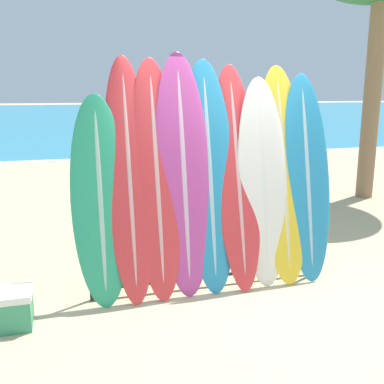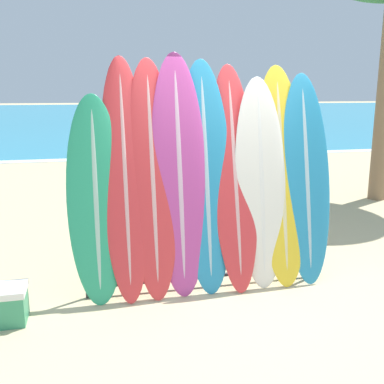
{
  "view_description": "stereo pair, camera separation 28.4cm",
  "coord_description": "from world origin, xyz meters",
  "px_view_note": "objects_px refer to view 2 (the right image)",
  "views": [
    {
      "loc": [
        -1.82,
        -4.13,
        2.15
      ],
      "look_at": [
        -0.34,
        1.13,
        0.91
      ],
      "focal_mm": 42.0,
      "sensor_mm": 36.0,
      "label": 1
    },
    {
      "loc": [
        -1.54,
        -4.2,
        2.15
      ],
      "look_at": [
        -0.34,
        1.13,
        0.91
      ],
      "focal_mm": 42.0,
      "sensor_mm": 36.0,
      "label": 2
    }
  ],
  "objects_px": {
    "surfboard_slot_2": "(152,178)",
    "surfboard_slot_7": "(282,176)",
    "surfboard_slot_1": "(125,179)",
    "surfboard_slot_5": "(234,177)",
    "surfboard_slot_3": "(179,175)",
    "surfboard_slot_4": "(206,177)",
    "surfboard_slot_6": "(261,183)",
    "surfboard_slot_0": "(96,200)",
    "surfboard_rack": "(208,245)",
    "surfboard_slot_8": "(306,179)",
    "person_near_water": "(182,143)",
    "person_mid_beach": "(216,149)"
  },
  "relations": [
    {
      "from": "surfboard_slot_5",
      "to": "surfboard_slot_8",
      "type": "distance_m",
      "value": 0.85
    },
    {
      "from": "surfboard_rack",
      "to": "surfboard_slot_4",
      "type": "height_order",
      "value": "surfboard_slot_4"
    },
    {
      "from": "surfboard_slot_8",
      "to": "person_near_water",
      "type": "distance_m",
      "value": 5.73
    },
    {
      "from": "surfboard_slot_0",
      "to": "surfboard_slot_2",
      "type": "xyz_separation_m",
      "value": [
        0.59,
        0.04,
        0.19
      ]
    },
    {
      "from": "surfboard_slot_1",
      "to": "surfboard_slot_8",
      "type": "height_order",
      "value": "surfboard_slot_1"
    },
    {
      "from": "surfboard_rack",
      "to": "surfboard_slot_2",
      "type": "bearing_deg",
      "value": 174.91
    },
    {
      "from": "surfboard_slot_5",
      "to": "person_near_water",
      "type": "bearing_deg",
      "value": 84.26
    },
    {
      "from": "surfboard_slot_5",
      "to": "surfboard_slot_6",
      "type": "height_order",
      "value": "surfboard_slot_5"
    },
    {
      "from": "surfboard_slot_1",
      "to": "surfboard_slot_2",
      "type": "distance_m",
      "value": 0.28
    },
    {
      "from": "surfboard_slot_1",
      "to": "surfboard_slot_3",
      "type": "height_order",
      "value": "surfboard_slot_3"
    },
    {
      "from": "surfboard_slot_2",
      "to": "person_mid_beach",
      "type": "bearing_deg",
      "value": 66.95
    },
    {
      "from": "surfboard_slot_8",
      "to": "person_near_water",
      "type": "height_order",
      "value": "surfboard_slot_8"
    },
    {
      "from": "surfboard_slot_7",
      "to": "person_near_water",
      "type": "distance_m",
      "value": 5.7
    },
    {
      "from": "surfboard_slot_0",
      "to": "surfboard_slot_1",
      "type": "distance_m",
      "value": 0.37
    },
    {
      "from": "surfboard_slot_2",
      "to": "person_near_water",
      "type": "relative_size",
      "value": 1.44
    },
    {
      "from": "surfboard_slot_8",
      "to": "surfboard_slot_4",
      "type": "bearing_deg",
      "value": 179.04
    },
    {
      "from": "surfboard_slot_1",
      "to": "person_near_water",
      "type": "relative_size",
      "value": 1.45
    },
    {
      "from": "surfboard_slot_7",
      "to": "surfboard_rack",
      "type": "bearing_deg",
      "value": -176.22
    },
    {
      "from": "surfboard_slot_0",
      "to": "person_near_water",
      "type": "distance_m",
      "value": 6.1
    },
    {
      "from": "surfboard_slot_1",
      "to": "surfboard_slot_4",
      "type": "height_order",
      "value": "surfboard_slot_1"
    },
    {
      "from": "surfboard_slot_5",
      "to": "surfboard_slot_3",
      "type": "bearing_deg",
      "value": -179.08
    },
    {
      "from": "surfboard_slot_1",
      "to": "surfboard_slot_7",
      "type": "distance_m",
      "value": 1.74
    },
    {
      "from": "surfboard_slot_1",
      "to": "surfboard_slot_8",
      "type": "xyz_separation_m",
      "value": [
        2.03,
        -0.02,
        -0.08
      ]
    },
    {
      "from": "surfboard_slot_4",
      "to": "surfboard_slot_2",
      "type": "bearing_deg",
      "value": -179.59
    },
    {
      "from": "surfboard_slot_6",
      "to": "person_mid_beach",
      "type": "height_order",
      "value": "surfboard_slot_6"
    },
    {
      "from": "surfboard_rack",
      "to": "surfboard_slot_0",
      "type": "relative_size",
      "value": 1.25
    },
    {
      "from": "surfboard_slot_8",
      "to": "surfboard_slot_0",
      "type": "bearing_deg",
      "value": -179.4
    },
    {
      "from": "surfboard_slot_1",
      "to": "surfboard_slot_2",
      "type": "xyz_separation_m",
      "value": [
        0.28,
        -0.01,
        -0.01
      ]
    },
    {
      "from": "surfboard_slot_4",
      "to": "surfboard_slot_5",
      "type": "distance_m",
      "value": 0.32
    },
    {
      "from": "surfboard_slot_2",
      "to": "surfboard_slot_7",
      "type": "relative_size",
      "value": 1.03
    },
    {
      "from": "surfboard_rack",
      "to": "surfboard_slot_5",
      "type": "xyz_separation_m",
      "value": [
        0.31,
        0.06,
        0.74
      ]
    },
    {
      "from": "surfboard_slot_4",
      "to": "surfboard_rack",
      "type": "bearing_deg",
      "value": -77.54
    },
    {
      "from": "surfboard_slot_3",
      "to": "surfboard_slot_1",
      "type": "bearing_deg",
      "value": 178.72
    },
    {
      "from": "surfboard_slot_7",
      "to": "surfboard_slot_4",
      "type": "bearing_deg",
      "value": 179.99
    },
    {
      "from": "surfboard_slot_4",
      "to": "surfboard_slot_8",
      "type": "distance_m",
      "value": 1.17
    },
    {
      "from": "person_mid_beach",
      "to": "person_near_water",
      "type": "bearing_deg",
      "value": -172.04
    },
    {
      "from": "surfboard_slot_4",
      "to": "surfboard_slot_6",
      "type": "xyz_separation_m",
      "value": [
        0.61,
        -0.04,
        -0.09
      ]
    },
    {
      "from": "surfboard_slot_4",
      "to": "person_near_water",
      "type": "bearing_deg",
      "value": 81.1
    },
    {
      "from": "surfboard_slot_2",
      "to": "person_mid_beach",
      "type": "height_order",
      "value": "surfboard_slot_2"
    },
    {
      "from": "surfboard_slot_0",
      "to": "surfboard_slot_4",
      "type": "bearing_deg",
      "value": 2.15
    },
    {
      "from": "surfboard_slot_1",
      "to": "person_near_water",
      "type": "xyz_separation_m",
      "value": [
        1.76,
        5.69,
        -0.31
      ]
    },
    {
      "from": "surfboard_slot_6",
      "to": "surfboard_slot_0",
      "type": "bearing_deg",
      "value": -179.88
    },
    {
      "from": "surfboard_slot_2",
      "to": "surfboard_slot_7",
      "type": "bearing_deg",
      "value": 0.16
    },
    {
      "from": "surfboard_rack",
      "to": "surfboard_slot_0",
      "type": "xyz_separation_m",
      "value": [
        -1.18,
        0.01,
        0.58
      ]
    },
    {
      "from": "surfboard_slot_3",
      "to": "surfboard_slot_4",
      "type": "bearing_deg",
      "value": 1.75
    },
    {
      "from": "surfboard_slot_1",
      "to": "person_near_water",
      "type": "distance_m",
      "value": 5.97
    },
    {
      "from": "surfboard_slot_3",
      "to": "surfboard_slot_7",
      "type": "relative_size",
      "value": 1.05
    },
    {
      "from": "surfboard_slot_1",
      "to": "surfboard_slot_5",
      "type": "bearing_deg",
      "value": -0.14
    },
    {
      "from": "surfboard_slot_0",
      "to": "person_near_water",
      "type": "height_order",
      "value": "surfboard_slot_0"
    },
    {
      "from": "person_near_water",
      "to": "person_mid_beach",
      "type": "bearing_deg",
      "value": -53.48
    }
  ]
}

